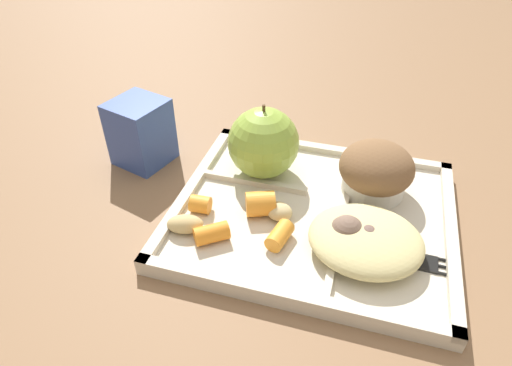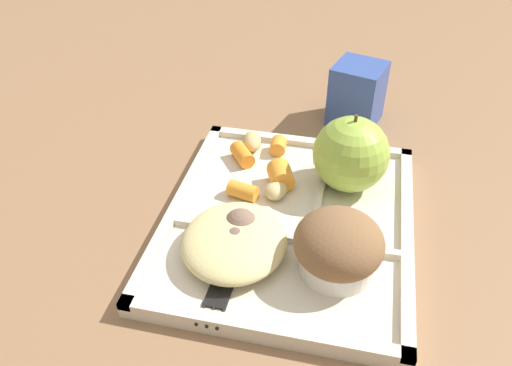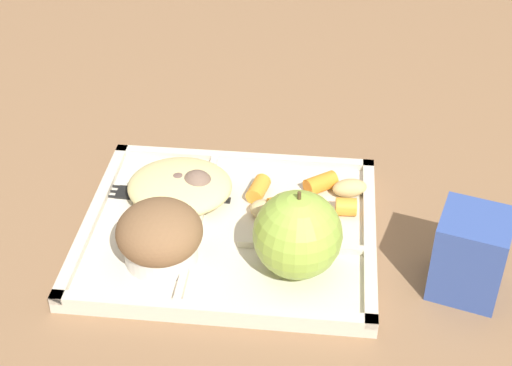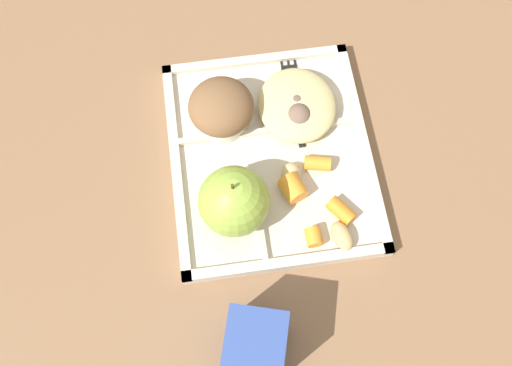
{
  "view_description": "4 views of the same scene",
  "coord_description": "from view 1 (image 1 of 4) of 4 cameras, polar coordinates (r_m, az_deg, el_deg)",
  "views": [
    {
      "loc": [
        0.04,
        -0.38,
        0.34
      ],
      "look_at": [
        -0.06,
        -0.03,
        0.06
      ],
      "focal_mm": 31.07,
      "sensor_mm": 36.0,
      "label": 1
    },
    {
      "loc": [
        0.41,
        0.05,
        0.39
      ],
      "look_at": [
        0.01,
        -0.04,
        0.06
      ],
      "focal_mm": 36.14,
      "sensor_mm": 36.0,
      "label": 2
    },
    {
      "loc": [
        -0.09,
        0.61,
        0.53
      ],
      "look_at": [
        -0.03,
        -0.0,
        0.07
      ],
      "focal_mm": 53.76,
      "sensor_mm": 36.0,
      "label": 3
    },
    {
      "loc": [
        -0.31,
        0.06,
        0.68
      ],
      "look_at": [
        -0.05,
        0.03,
        0.05
      ],
      "focal_mm": 39.54,
      "sensor_mm": 36.0,
      "label": 4
    }
  ],
  "objects": [
    {
      "name": "ground",
      "position": [
        0.51,
        7.23,
        -4.58
      ],
      "size": [
        6.0,
        6.0,
        0.0
      ],
      "primitive_type": "plane",
      "color": "#846042"
    },
    {
      "name": "lunch_tray",
      "position": [
        0.51,
        7.28,
        -3.99
      ],
      "size": [
        0.3,
        0.26,
        0.02
      ],
      "color": "beige",
      "rests_on": "ground"
    },
    {
      "name": "green_apple",
      "position": [
        0.53,
        0.96,
        5.18
      ],
      "size": [
        0.09,
        0.09,
        0.09
      ],
      "color": "#93B742",
      "rests_on": "lunch_tray"
    },
    {
      "name": "bran_muffin",
      "position": [
        0.53,
        15.16,
        1.52
      ],
      "size": [
        0.09,
        0.09,
        0.06
      ],
      "color": "silver",
      "rests_on": "lunch_tray"
    },
    {
      "name": "carrot_slice_small",
      "position": [
        0.46,
        3.06,
        -6.77
      ],
      "size": [
        0.03,
        0.04,
        0.02
      ],
      "primitive_type": "cylinder",
      "rotation": [
        0.0,
        1.57,
        4.49
      ],
      "color": "orange",
      "rests_on": "lunch_tray"
    },
    {
      "name": "carrot_slice_tilted",
      "position": [
        0.5,
        -7.17,
        -2.73
      ],
      "size": [
        0.02,
        0.02,
        0.02
      ],
      "primitive_type": "cylinder",
      "rotation": [
        0.0,
        1.57,
        3.19
      ],
      "color": "orange",
      "rests_on": "lunch_tray"
    },
    {
      "name": "carrot_slice_near_corner",
      "position": [
        0.49,
        0.57,
        -2.69
      ],
      "size": [
        0.04,
        0.04,
        0.03
      ],
      "primitive_type": "cylinder",
      "rotation": [
        0.0,
        1.57,
        3.52
      ],
      "color": "orange",
      "rests_on": "lunch_tray"
    },
    {
      "name": "carrot_slice_edge",
      "position": [
        0.46,
        -5.73,
        -6.48
      ],
      "size": [
        0.04,
        0.04,
        0.02
      ],
      "primitive_type": "cylinder",
      "rotation": [
        0.0,
        1.57,
        3.78
      ],
      "color": "orange",
      "rests_on": "lunch_tray"
    },
    {
      "name": "potato_chunk_browned",
      "position": [
        0.47,
        -9.12,
        -5.25
      ],
      "size": [
        0.04,
        0.03,
        0.02
      ],
      "primitive_type": "ellipsoid",
      "rotation": [
        0.0,
        0.0,
        0.27
      ],
      "color": "tan",
      "rests_on": "lunch_tray"
    },
    {
      "name": "potato_chunk_large",
      "position": [
        0.48,
        3.03,
        -3.68
      ],
      "size": [
        0.03,
        0.03,
        0.02
      ],
      "primitive_type": "ellipsoid",
      "rotation": [
        0.0,
        0.0,
        1.32
      ],
      "color": "tan",
      "rests_on": "lunch_tray"
    },
    {
      "name": "egg_noodle_pile",
      "position": [
        0.46,
        13.93,
        -7.11
      ],
      "size": [
        0.11,
        0.1,
        0.03
      ],
      "primitive_type": "ellipsoid",
      "color": "#D6C684",
      "rests_on": "lunch_tray"
    },
    {
      "name": "meatball_front",
      "position": [
        0.46,
        14.08,
        -7.02
      ],
      "size": [
        0.03,
        0.03,
        0.03
      ],
      "primitive_type": "sphere",
      "color": "brown",
      "rests_on": "lunch_tray"
    },
    {
      "name": "meatball_side",
      "position": [
        0.46,
        11.59,
        -6.3
      ],
      "size": [
        0.04,
        0.04,
        0.04
      ],
      "primitive_type": "sphere",
      "color": "#755B4C",
      "rests_on": "lunch_tray"
    },
    {
      "name": "plastic_fork",
      "position": [
        0.47,
        17.44,
        -8.98
      ],
      "size": [
        0.15,
        0.02,
        0.0
      ],
      "color": "black",
      "rests_on": "lunch_tray"
    },
    {
      "name": "milk_carton",
      "position": [
        0.59,
        -14.6,
        6.33
      ],
      "size": [
        0.08,
        0.08,
        0.09
      ],
      "primitive_type": "cube",
      "rotation": [
        0.0,
        0.0,
        -0.28
      ],
      "color": "#334C99",
      "rests_on": "ground"
    }
  ]
}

